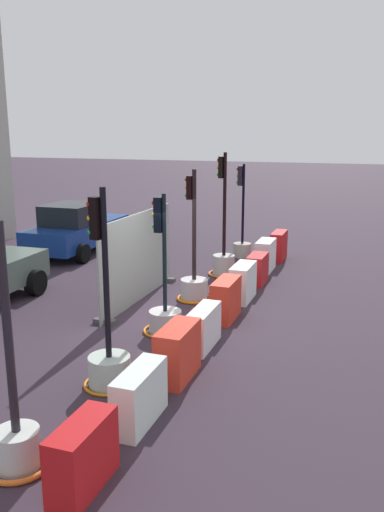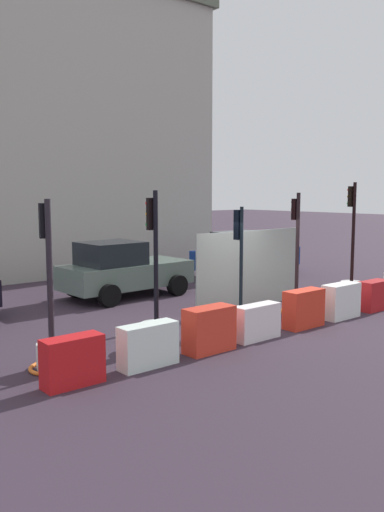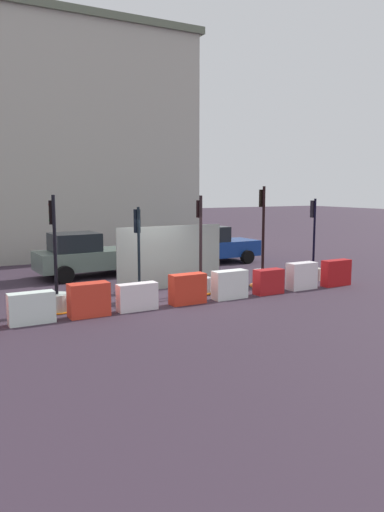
# 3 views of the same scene
# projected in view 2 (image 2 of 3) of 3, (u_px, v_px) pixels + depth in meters

# --- Properties ---
(ground_plane) EXTENTS (120.00, 120.00, 0.00)m
(ground_plane) POSITION_uv_depth(u_px,v_px,m) (266.00, 319.00, 13.60)
(ground_plane) COLOR #362936
(traffic_light_0) EXTENTS (0.86, 0.86, 3.10)m
(traffic_light_0) POSITION_uv_depth(u_px,v_px,m) (52.00, 340.00, 9.70)
(traffic_light_0) COLOR silver
(traffic_light_0) RESTS_ON ground_plane
(traffic_light_1) EXTENTS (0.87, 0.87, 3.25)m
(traffic_light_1) POSITION_uv_depth(u_px,v_px,m) (156.00, 323.00, 11.13)
(traffic_light_1) COLOR silver
(traffic_light_1) RESTS_ON ground_plane
(traffic_light_2) EXTENTS (0.93, 0.93, 2.88)m
(traffic_light_2) POSITION_uv_depth(u_px,v_px,m) (240.00, 309.00, 12.77)
(traffic_light_2) COLOR silver
(traffic_light_2) RESTS_ON ground_plane
(traffic_light_3) EXTENTS (0.86, 0.86, 3.20)m
(traffic_light_3) POSITION_uv_depth(u_px,v_px,m) (296.00, 296.00, 14.28)
(traffic_light_3) COLOR beige
(traffic_light_3) RESTS_ON ground_plane
(traffic_light_4) EXTENTS (0.90, 0.90, 3.50)m
(traffic_light_4) POSITION_uv_depth(u_px,v_px,m) (351.00, 284.00, 15.81)
(traffic_light_4) COLOR silver
(traffic_light_4) RESTS_ON ground_plane
(construction_barrier_0) EXTENTS (1.03, 0.42, 0.83)m
(construction_barrier_0) POSITION_uv_depth(u_px,v_px,m) (73.00, 361.00, 8.90)
(construction_barrier_0) COLOR red
(construction_barrier_0) RESTS_ON ground_plane
(construction_barrier_1) EXTENTS (1.16, 0.40, 0.81)m
(construction_barrier_1) POSITION_uv_depth(u_px,v_px,m) (148.00, 345.00, 9.86)
(construction_barrier_1) COLOR white
(construction_barrier_1) RESTS_ON ground_plane
(construction_barrier_2) EXTENTS (1.09, 0.48, 0.91)m
(construction_barrier_2) POSITION_uv_depth(u_px,v_px,m) (209.00, 329.00, 10.80)
(construction_barrier_2) COLOR red
(construction_barrier_2) RESTS_ON ground_plane
(construction_barrier_3) EXTENTS (1.15, 0.38, 0.78)m
(construction_barrier_3) POSITION_uv_depth(u_px,v_px,m) (257.00, 322.00, 11.70)
(construction_barrier_3) COLOR white
(construction_barrier_3) RESTS_ON ground_plane
(construction_barrier_4) EXTENTS (1.09, 0.44, 0.90)m
(construction_barrier_4) POSITION_uv_depth(u_px,v_px,m) (304.00, 309.00, 12.74)
(construction_barrier_4) COLOR red
(construction_barrier_4) RESTS_ON ground_plane
(construction_barrier_5) EXTENTS (1.12, 0.45, 0.89)m
(construction_barrier_5) POSITION_uv_depth(u_px,v_px,m) (341.00, 301.00, 13.67)
(construction_barrier_5) COLOR white
(construction_barrier_5) RESTS_ON ground_plane
(construction_barrier_6) EXTENTS (0.98, 0.44, 0.81)m
(construction_barrier_6) POSITION_uv_depth(u_px,v_px,m) (374.00, 295.00, 14.61)
(construction_barrier_6) COLOR #B41A1E
(construction_barrier_6) RESTS_ON ground_plane
(car_grey_saloon) EXTENTS (4.10, 2.27, 1.73)m
(car_grey_saloon) POSITION_uv_depth(u_px,v_px,m) (123.00, 270.00, 16.38)
(car_grey_saloon) COLOR slate
(car_grey_saloon) RESTS_ON ground_plane
(car_blue_estate) EXTENTS (4.42, 2.19, 1.70)m
(car_blue_estate) POSITION_uv_depth(u_px,v_px,m) (245.00, 254.00, 20.74)
(car_blue_estate) COLOR navy
(car_blue_estate) RESTS_ON ground_plane
(building_main_facade) EXTENTS (11.92, 9.03, 11.51)m
(building_main_facade) POSITION_uv_depth(u_px,v_px,m) (50.00, 134.00, 23.59)
(building_main_facade) COLOR #B2B0A3
(building_main_facade) RESTS_ON ground_plane
(site_fence_panel) EXTENTS (3.92, 0.50, 2.16)m
(site_fence_panel) POSITION_uv_depth(u_px,v_px,m) (250.00, 271.00, 14.89)
(site_fence_panel) COLOR #95A19A
(site_fence_panel) RESTS_ON ground_plane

